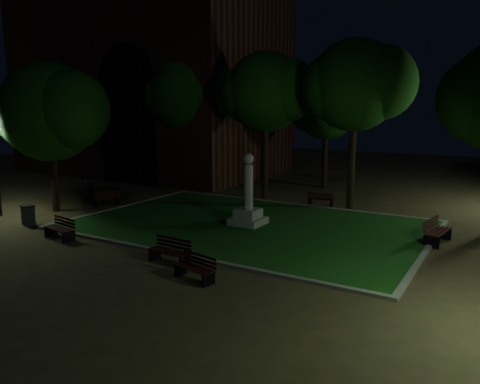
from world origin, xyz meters
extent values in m
plane|color=#443823|center=(0.00, 0.00, 0.00)|extent=(80.00, 80.00, 0.00)
cube|color=#194C16|center=(0.00, 2.00, 0.04)|extent=(15.00, 10.00, 0.08)
cube|color=slate|center=(0.00, -3.10, 0.06)|extent=(15.40, 0.20, 0.12)
cube|color=slate|center=(0.00, 7.10, 0.06)|extent=(15.40, 0.20, 0.12)
cube|color=slate|center=(-7.60, 2.00, 0.06)|extent=(0.20, 10.00, 0.12)
cube|color=slate|center=(7.60, 2.00, 0.06)|extent=(0.20, 10.00, 0.12)
cube|color=gray|center=(0.00, 2.00, 0.23)|extent=(1.40, 1.40, 0.30)
cube|color=gray|center=(0.00, 2.00, 0.58)|extent=(1.00, 1.00, 0.40)
cylinder|color=gray|center=(0.00, 2.00, 1.78)|extent=(0.44, 0.44, 2.00)
sphere|color=gray|center=(0.00, 2.00, 3.03)|extent=(0.50, 0.50, 0.50)
cube|color=#49221C|center=(-16.00, 14.00, 7.50)|extent=(20.00, 12.00, 15.00)
cube|color=black|center=(-13.00, 9.50, 3.50)|extent=(5.00, 3.00, 7.00)
cylinder|color=black|center=(-13.00, 9.50, 7.00)|extent=(5.00, 3.00, 5.00)
plane|color=orange|center=(-13.00, 10.70, 3.50)|extent=(6.30, 0.00, 6.30)
cylinder|color=black|center=(-9.95, -0.44, 1.79)|extent=(0.36, 0.36, 3.58)
sphere|color=#174610|center=(-9.95, -0.44, 5.05)|extent=(4.90, 4.90, 4.90)
sphere|color=#174610|center=(-8.73, -0.24, 5.15)|extent=(3.92, 3.92, 3.92)
sphere|color=#174610|center=(-10.93, -0.74, 4.95)|extent=(3.68, 3.68, 3.68)
cylinder|color=black|center=(-2.40, 8.15, 2.38)|extent=(0.36, 0.36, 4.77)
sphere|color=#174610|center=(-2.40, 8.15, 6.12)|extent=(4.52, 4.52, 4.52)
sphere|color=#174610|center=(-1.27, 8.35, 6.22)|extent=(3.61, 3.61, 3.61)
sphere|color=#174610|center=(-3.30, 7.85, 6.02)|extent=(3.39, 3.39, 3.39)
cylinder|color=black|center=(2.85, 7.73, 2.48)|extent=(0.36, 0.36, 4.96)
sphere|color=#174610|center=(2.85, 7.73, 6.36)|extent=(4.64, 4.64, 4.64)
sphere|color=#174610|center=(4.01, 7.93, 6.46)|extent=(3.71, 3.71, 3.71)
sphere|color=#174610|center=(1.92, 7.43, 6.26)|extent=(3.48, 3.48, 3.48)
cylinder|color=black|center=(-8.89, 9.79, 2.19)|extent=(0.36, 0.36, 4.37)
sphere|color=#174610|center=(-8.89, 9.79, 6.02)|extent=(5.51, 5.51, 5.51)
sphere|color=#174610|center=(-7.51, 9.99, 6.12)|extent=(4.41, 4.41, 4.41)
sphere|color=#174610|center=(-9.99, 9.49, 5.92)|extent=(4.13, 4.13, 4.13)
cylinder|color=black|center=(-0.73, 13.44, 2.01)|extent=(0.36, 0.36, 4.01)
sphere|color=#174610|center=(-0.73, 13.44, 5.27)|extent=(4.19, 4.19, 4.19)
sphere|color=#174610|center=(0.32, 13.64, 5.37)|extent=(3.35, 3.35, 3.35)
sphere|color=#174610|center=(-1.57, 13.14, 5.17)|extent=(3.14, 3.14, 3.14)
cylinder|color=black|center=(-12.66, 9.68, 2.12)|extent=(0.12, 0.12, 4.23)
cylinder|color=black|center=(-12.66, 9.68, 4.23)|extent=(0.90, 0.08, 0.08)
sphere|color=#D8FFD8|center=(-13.11, 9.68, 4.23)|extent=(0.28, 0.28, 0.28)
sphere|color=#D8FFD8|center=(-12.21, 9.68, 4.23)|extent=(0.28, 0.28, 0.28)
cube|color=black|center=(-0.44, -3.80, 0.22)|extent=(0.08, 0.54, 0.43)
cube|color=black|center=(0.93, -3.87, 0.22)|extent=(0.08, 0.54, 0.43)
cube|color=black|center=(0.23, -4.05, 0.44)|extent=(1.57, 0.16, 0.04)
cube|color=black|center=(0.24, -3.92, 0.44)|extent=(1.57, 0.16, 0.04)
cube|color=black|center=(0.25, -3.78, 0.44)|extent=(1.57, 0.16, 0.04)
cube|color=black|center=(0.25, -3.64, 0.44)|extent=(1.57, 0.16, 0.04)
cube|color=black|center=(0.26, -3.58, 0.54)|extent=(1.57, 0.13, 0.09)
cube|color=black|center=(0.26, -3.58, 0.68)|extent=(1.57, 0.13, 0.09)
cube|color=black|center=(0.26, -3.58, 0.81)|extent=(1.57, 0.13, 0.09)
cube|color=black|center=(1.31, -4.56, 0.20)|extent=(0.16, 0.50, 0.40)
cube|color=black|center=(2.56, -4.83, 0.20)|extent=(0.16, 0.50, 0.40)
cube|color=black|center=(1.89, -4.89, 0.41)|extent=(1.44, 0.39, 0.04)
cube|color=black|center=(1.92, -4.77, 0.41)|extent=(1.44, 0.39, 0.04)
cube|color=black|center=(1.94, -4.64, 0.41)|extent=(1.44, 0.39, 0.04)
cube|color=black|center=(1.97, -4.52, 0.41)|extent=(1.44, 0.39, 0.04)
cube|color=black|center=(1.98, -4.46, 0.50)|extent=(1.44, 0.36, 0.09)
cube|color=black|center=(1.98, -4.46, 0.63)|extent=(1.44, 0.36, 0.09)
cube|color=black|center=(1.98, -4.46, 0.76)|extent=(1.44, 0.36, 0.09)
cube|color=black|center=(-6.18, -3.66, 0.22)|extent=(0.15, 0.54, 0.43)
cube|color=black|center=(-4.83, -3.88, 0.22)|extent=(0.15, 0.54, 0.43)
cube|color=black|center=(-5.54, -3.98, 0.44)|extent=(1.57, 0.34, 0.04)
cube|color=black|center=(-5.52, -3.85, 0.44)|extent=(1.57, 0.34, 0.04)
cube|color=black|center=(-5.50, -3.71, 0.44)|extent=(1.57, 0.34, 0.04)
cube|color=black|center=(-5.47, -3.57, 0.44)|extent=(1.57, 0.34, 0.04)
cube|color=black|center=(-5.46, -3.52, 0.54)|extent=(1.56, 0.31, 0.09)
cube|color=black|center=(-5.46, -3.52, 0.68)|extent=(1.56, 0.31, 0.09)
cube|color=black|center=(-5.46, -3.52, 0.82)|extent=(1.56, 0.31, 0.09)
cube|color=black|center=(-8.55, 2.44, 0.20)|extent=(0.49, 0.23, 0.40)
cube|color=black|center=(-8.99, 1.25, 0.20)|extent=(0.49, 0.23, 0.40)
cube|color=black|center=(-8.96, 1.92, 0.41)|extent=(0.58, 1.39, 0.04)
cube|color=black|center=(-8.84, 1.87, 0.41)|extent=(0.58, 1.39, 0.04)
cube|color=black|center=(-8.72, 1.83, 0.41)|extent=(0.58, 1.39, 0.04)
cube|color=black|center=(-8.60, 1.79, 0.41)|extent=(0.58, 1.39, 0.04)
cube|color=black|center=(-8.55, 1.77, 0.50)|extent=(0.56, 1.38, 0.09)
cube|color=black|center=(-8.55, 1.77, 0.63)|extent=(0.56, 1.38, 0.09)
cube|color=black|center=(-8.55, 1.77, 0.75)|extent=(0.56, 1.38, 0.09)
cube|color=black|center=(7.65, 2.65, 0.24)|extent=(0.61, 0.15, 0.49)
cube|color=black|center=(7.87, 4.17, 0.24)|extent=(0.61, 0.15, 0.49)
cube|color=black|center=(8.00, 3.38, 0.50)|extent=(0.35, 1.76, 0.04)
cube|color=black|center=(7.85, 3.40, 0.50)|extent=(0.35, 1.76, 0.04)
cube|color=black|center=(7.70, 3.42, 0.50)|extent=(0.35, 1.76, 0.04)
cube|color=black|center=(7.54, 3.44, 0.50)|extent=(0.35, 1.76, 0.04)
cube|color=black|center=(7.48, 3.45, 0.61)|extent=(0.32, 1.75, 0.11)
cube|color=black|center=(7.48, 3.45, 0.76)|extent=(0.32, 1.75, 0.11)
cube|color=black|center=(7.48, 3.45, 0.92)|extent=(0.32, 1.75, 0.11)
cube|color=black|center=(1.86, 7.73, 0.19)|extent=(0.07, 0.47, 0.38)
cube|color=black|center=(0.66, 7.68, 0.19)|extent=(0.07, 0.47, 0.38)
cube|color=black|center=(1.25, 7.90, 0.39)|extent=(1.38, 0.14, 0.03)
cube|color=black|center=(1.25, 7.78, 0.39)|extent=(1.38, 0.14, 0.03)
cube|color=black|center=(1.26, 7.66, 0.39)|extent=(1.38, 0.14, 0.03)
cube|color=black|center=(1.26, 7.54, 0.39)|extent=(1.38, 0.14, 0.03)
cube|color=black|center=(1.27, 7.48, 0.47)|extent=(1.38, 0.11, 0.08)
cube|color=black|center=(1.27, 7.48, 0.59)|extent=(1.38, 0.11, 0.08)
cube|color=black|center=(1.27, 7.48, 0.71)|extent=(1.38, 0.11, 0.08)
cube|color=black|center=(-8.65, -2.96, 0.42)|extent=(0.59, 0.59, 0.85)
cube|color=black|center=(-8.65, -2.96, 0.88)|extent=(0.67, 0.67, 0.06)
imported|color=black|center=(-11.69, 3.37, 0.50)|extent=(1.90, 1.75, 1.01)
camera|label=1|loc=(10.17, -15.76, 5.29)|focal=35.00mm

